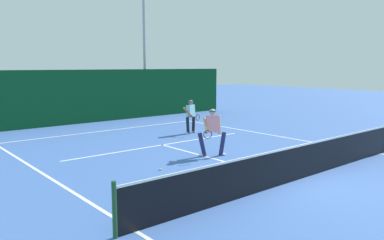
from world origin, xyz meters
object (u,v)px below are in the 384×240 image
(light_pole, at_px, (144,33))
(player_near, at_px, (212,130))
(tennis_ball, at_px, (160,169))
(player_far, at_px, (191,115))

(light_pole, bearing_deg, player_near, -112.07)
(tennis_ball, xyz_separation_m, light_pole, (7.11, 11.74, 5.17))
(light_pole, bearing_deg, tennis_ball, -121.21)
(player_near, relative_size, tennis_ball, 25.50)
(player_near, bearing_deg, player_far, -89.84)
(player_near, bearing_deg, light_pole, -81.54)
(tennis_ball, height_order, light_pole, light_pole)
(player_near, bearing_deg, tennis_ball, 39.09)
(player_far, xyz_separation_m, tennis_ball, (-4.85, -4.37, -0.83))
(player_far, height_order, tennis_ball, player_far)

